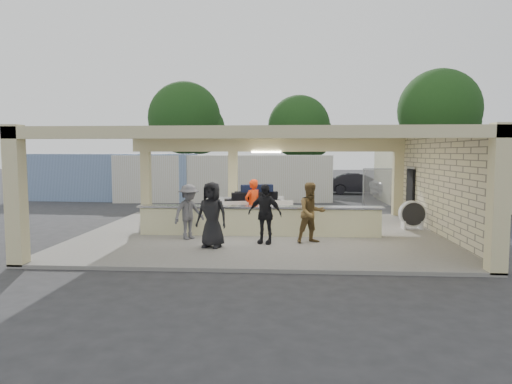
# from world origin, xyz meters

# --- Properties ---
(ground) EXTENTS (120.00, 120.00, 0.00)m
(ground) POSITION_xyz_m (0.00, 0.00, 0.00)
(ground) COLOR #29292B
(ground) RESTS_ON ground
(pavilion) EXTENTS (12.01, 10.00, 3.55)m
(pavilion) POSITION_xyz_m (0.21, 0.66, 1.35)
(pavilion) COLOR slate
(pavilion) RESTS_ON ground
(baggage_counter) EXTENTS (8.20, 0.58, 0.98)m
(baggage_counter) POSITION_xyz_m (0.00, -0.50, 0.59)
(baggage_counter) COLOR beige
(baggage_counter) RESTS_ON pavilion
(luggage_cart) EXTENTS (2.92, 2.18, 1.53)m
(luggage_cart) POSITION_xyz_m (-0.34, 1.77, 0.92)
(luggage_cart) COLOR silver
(luggage_cart) RESTS_ON pavilion
(drum_fan) EXTENTS (0.94, 0.51, 1.03)m
(drum_fan) POSITION_xyz_m (5.45, 1.05, 0.65)
(drum_fan) COLOR silver
(drum_fan) RESTS_ON pavilion
(baggage_handler) EXTENTS (0.73, 0.73, 1.83)m
(baggage_handler) POSITION_xyz_m (-0.28, 0.30, 1.01)
(baggage_handler) COLOR red
(baggage_handler) RESTS_ON pavilion
(passenger_a) EXTENTS (0.99, 0.70, 1.86)m
(passenger_a) POSITION_xyz_m (1.67, -1.70, 1.03)
(passenger_a) COLOR brown
(passenger_a) RESTS_ON pavilion
(passenger_b) EXTENTS (1.13, 0.67, 1.82)m
(passenger_b) POSITION_xyz_m (0.25, -1.91, 1.01)
(passenger_b) COLOR black
(passenger_b) RESTS_ON pavilion
(passenger_c) EXTENTS (1.03, 1.13, 1.76)m
(passenger_c) POSITION_xyz_m (-2.20, -1.38, 0.98)
(passenger_c) COLOR #525257
(passenger_c) RESTS_ON pavilion
(passenger_d) EXTENTS (1.00, 0.61, 1.92)m
(passenger_d) POSITION_xyz_m (-1.26, -2.56, 1.06)
(passenger_d) COLOR black
(passenger_d) RESTS_ON pavilion
(car_white_a) EXTENTS (5.86, 3.46, 1.57)m
(car_white_a) POSITION_xyz_m (8.97, 12.78, 0.79)
(car_white_a) COLOR white
(car_white_a) RESTS_ON ground
(car_white_b) EXTENTS (4.89, 2.42, 1.48)m
(car_white_b) POSITION_xyz_m (10.71, 14.01, 0.74)
(car_white_b) COLOR white
(car_white_b) RESTS_ON ground
(car_dark) EXTENTS (4.46, 1.89, 1.45)m
(car_dark) POSITION_xyz_m (5.92, 15.95, 0.72)
(car_dark) COLOR black
(car_dark) RESTS_ON ground
(container_white) EXTENTS (12.63, 3.52, 2.70)m
(container_white) POSITION_xyz_m (-2.78, 11.07, 1.35)
(container_white) COLOR silver
(container_white) RESTS_ON ground
(container_blue) EXTENTS (10.79, 3.16, 2.77)m
(container_blue) POSITION_xyz_m (-9.96, 11.17, 1.39)
(container_blue) COLOR #7793BE
(container_blue) RESTS_ON ground
(fence) EXTENTS (12.06, 0.06, 2.03)m
(fence) POSITION_xyz_m (11.00, 9.00, 1.05)
(fence) COLOR gray
(fence) RESTS_ON ground
(tree_left) EXTENTS (6.60, 6.30, 9.00)m
(tree_left) POSITION_xyz_m (-7.68, 24.16, 5.59)
(tree_left) COLOR #382619
(tree_left) RESTS_ON ground
(tree_mid) EXTENTS (6.00, 5.60, 8.00)m
(tree_mid) POSITION_xyz_m (2.32, 26.16, 4.96)
(tree_mid) COLOR #382619
(tree_mid) RESTS_ON ground
(tree_right) EXTENTS (7.20, 7.00, 10.00)m
(tree_right) POSITION_xyz_m (14.32, 25.16, 6.21)
(tree_right) COLOR #382619
(tree_right) RESTS_ON ground
(adjacent_building) EXTENTS (6.00, 8.00, 3.20)m
(adjacent_building) POSITION_xyz_m (9.50, 10.00, 1.60)
(adjacent_building) COLOR beige
(adjacent_building) RESTS_ON ground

